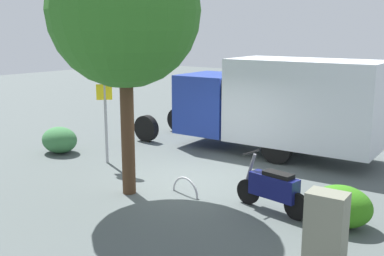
{
  "coord_description": "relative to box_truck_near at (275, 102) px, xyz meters",
  "views": [
    {
      "loc": [
        -6.93,
        9.07,
        3.77
      ],
      "look_at": [
        -0.02,
        0.04,
        1.37
      ],
      "focal_mm": 43.56,
      "sensor_mm": 36.0,
      "label": 1
    }
  ],
  "objects": [
    {
      "name": "box_truck_near",
      "position": [
        0.0,
        0.0,
        0.0
      ],
      "size": [
        8.01,
        2.6,
        2.94
      ],
      "rotation": [
        0.0,
        0.0,
        0.05
      ],
      "color": "black",
      "rests_on": "ground"
    },
    {
      "name": "utility_cabinet",
      "position": [
        -3.98,
        5.8,
        -1.0
      ],
      "size": [
        0.66,
        0.5,
        1.24
      ],
      "primitive_type": "cube",
      "rotation": [
        0.0,
        0.0,
        0.08
      ],
      "color": "slate",
      "rests_on": "ground"
    },
    {
      "name": "bike_rack_hoop",
      "position": [
        -0.11,
        4.57,
        -1.62
      ],
      "size": [
        0.85,
        0.17,
        0.85
      ],
      "primitive_type": "torus",
      "rotation": [
        1.57,
        0.0,
        -0.14
      ],
      "color": "#B7B7BC",
      "rests_on": "ground"
    },
    {
      "name": "shrub_near_sign",
      "position": [
        5.35,
        3.99,
        -1.21
      ],
      "size": [
        1.2,
        0.98,
        0.82
      ],
      "primitive_type": "ellipsoid",
      "color": "#387240",
      "rests_on": "ground"
    },
    {
      "name": "street_tree",
      "position": [
        1.01,
        5.28,
        2.54
      ],
      "size": [
        3.38,
        3.38,
        5.88
      ],
      "color": "#47301E",
      "rests_on": "ground"
    },
    {
      "name": "stop_sign",
      "position": [
        3.34,
        3.86,
        0.43
      ],
      "size": [
        0.71,
        0.33,
        3.08
      ],
      "color": "#9E9EA3",
      "rests_on": "ground"
    },
    {
      "name": "ground_plane",
      "position": [
        0.41,
        3.61,
        -1.62
      ],
      "size": [
        60.0,
        60.0,
        0.0
      ],
      "primitive_type": "plane",
      "color": "#4B5353"
    },
    {
      "name": "shrub_mid_verge",
      "position": [
        -3.63,
        4.12,
        -1.21
      ],
      "size": [
        1.2,
        0.98,
        0.81
      ],
      "primitive_type": "ellipsoid",
      "color": "#327817",
      "rests_on": "ground"
    },
    {
      "name": "motorcycle",
      "position": [
        -2.23,
        4.27,
        -1.1
      ],
      "size": [
        1.81,
        0.6,
        1.2
      ],
      "rotation": [
        0.0,
        0.0,
        -0.14
      ],
      "color": "black",
      "rests_on": "ground"
    }
  ]
}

